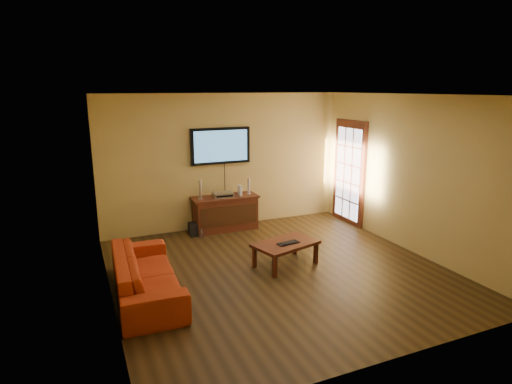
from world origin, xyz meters
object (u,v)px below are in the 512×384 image
sofa (146,267)px  bottle (202,234)px  television (221,146)px  coffee_table (286,245)px  subwoofer (195,229)px  keyboard (288,243)px  game_console (240,190)px  media_console (225,213)px  av_receiver (223,195)px  speaker_left (200,190)px  speaker_right (249,187)px

sofa → bottle: sofa is taller
television → coffee_table: television is taller
subwoofer → bottle: subwoofer is taller
coffee_table → keyboard: bearing=-81.1°
game_console → bottle: 1.17m
media_console → game_console: game_console is taller
television → av_receiver: 0.97m
av_receiver → keyboard: bearing=-75.7°
speaker_left → media_console: bearing=-2.8°
television → game_console: 0.96m
speaker_right → keyboard: bearing=-95.5°
television → bottle: 1.77m
television → sofa: (-1.93, -2.44, -1.27)m
sofa → speaker_right: bearing=-45.1°
media_console → speaker_right: (0.52, 0.01, 0.49)m
av_receiver → game_console: game_console is taller
speaker_right → game_console: size_ratio=1.53×
television → speaker_right: (0.52, -0.21, -0.84)m
speaker_left → keyboard: speaker_left is taller
subwoofer → bottle: 0.23m
speaker_left → speaker_right: bearing=-1.1°
speaker_right → keyboard: 2.20m
speaker_left → keyboard: 2.36m
media_console → subwoofer: media_console is taller
television → game_console: (0.31, -0.24, -0.88)m
coffee_table → speaker_right: 2.15m
coffee_table → keyboard: 0.09m
av_receiver → game_console: (0.35, -0.01, 0.06)m
sofa → keyboard: sofa is taller
subwoofer → keyboard: bearing=-63.2°
speaker_right → bottle: 1.37m
coffee_table → subwoofer: 2.22m
game_console → keyboard: bearing=-91.5°
keyboard → speaker_left: bearing=110.4°
media_console → coffee_table: media_console is taller
keyboard → sofa: bearing=-177.9°
bottle → keyboard: bearing=-64.2°
coffee_table → game_console: (0.01, 2.05, 0.46)m
keyboard → subwoofer: bearing=114.9°
television → sofa: bearing=-128.4°
speaker_right → keyboard: speaker_right is taller
av_receiver → bottle: av_receiver is taller
game_console → keyboard: size_ratio=0.56×
av_receiver → subwoofer: (-0.61, -0.07, -0.61)m
media_console → bottle: media_console is taller
speaker_right → bottle: size_ratio=1.79×
sofa → subwoofer: sofa is taller
coffee_table → speaker_left: speaker_left is taller
game_console → speaker_right: bearing=6.8°
television → keyboard: (0.31, -2.36, -1.28)m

